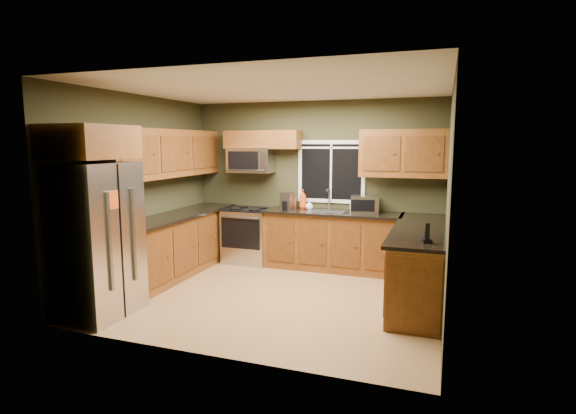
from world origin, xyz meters
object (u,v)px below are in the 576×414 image
Objects in this scene: toaster_oven at (364,204)px; paper_towel_roll at (354,205)px; refrigerator at (96,240)px; cordless_phone at (427,237)px; kettle at (293,201)px; soap_bottle_a at (303,199)px; soap_bottle_c at (309,205)px; microwave at (251,160)px; range at (249,235)px; coffee_maker at (287,202)px; soap_bottle_b at (354,204)px.

paper_towel_roll is (-0.15, -0.07, -0.01)m from toaster_oven.
cordless_phone is at bearing 14.38° from refrigerator.
soap_bottle_a is at bearing 11.23° from kettle.
soap_bottle_c is at bearing 179.04° from toaster_oven.
soap_bottle_c is (1.05, -0.06, -0.71)m from microwave.
kettle is 1.14× the size of cordless_phone.
microwave is 2.74× the size of paper_towel_roll.
kettle is 0.17m from soap_bottle_a.
paper_towel_roll is at bearing 47.94° from refrigerator.
toaster_oven is 0.90m from soap_bottle_c.
refrigerator is at bearing -165.62° from cordless_phone.
range is 1.19m from soap_bottle_c.
cordless_phone is (2.24, -1.79, -0.07)m from coffee_maker.
paper_towel_roll is 1.79× the size of soap_bottle_c.
range is 6.05× the size of soap_bottle_c.
coffee_maker is 1.41× the size of soap_bottle_b.
paper_towel_roll is at bearing -155.27° from toaster_oven.
cordless_phone is at bearing -42.34° from kettle.
paper_towel_roll reaches higher than kettle.
refrigerator reaches higher than soap_bottle_b.
cordless_phone is at bearing -57.92° from paper_towel_roll.
coffee_maker reaches higher than kettle.
range is at bearing -166.23° from kettle.
range is 3.25× the size of coffee_maker.
refrigerator is at bearing -115.79° from kettle.
soap_bottle_b is 0.72m from soap_bottle_c.
paper_towel_roll is (2.49, 2.76, 0.17)m from refrigerator.
kettle is 0.33m from soap_bottle_c.
coffee_maker is (0.71, -0.18, -0.65)m from microwave.
soap_bottle_b is at bearing 102.50° from paper_towel_roll.
soap_bottle_b is (2.44, 3.00, 0.14)m from refrigerator.
toaster_oven reaches higher than soap_bottle_b.
microwave is at bearing 76.66° from refrigerator.
soap_bottle_a is 0.85m from soap_bottle_b.
coffee_maker is at bearing -126.78° from soap_bottle_a.
kettle is 2.99m from cordless_phone.
soap_bottle_c is at bearing 173.72° from paper_towel_roll.
toaster_oven is at bearing 117.78° from cordless_phone.
soap_bottle_b is at bearing 50.89° from refrigerator.
paper_towel_roll reaches higher than range.
toaster_oven reaches higher than cordless_phone.
cordless_phone is at bearing -45.19° from soap_bottle_c.
paper_towel_roll is 0.93m from soap_bottle_a.
soap_bottle_b is 2.39m from cordless_phone.
soap_bottle_a is at bearing -178.82° from soap_bottle_b.
refrigerator is at bearing -132.06° from paper_towel_roll.
microwave is at bearing 175.44° from paper_towel_roll.
toaster_oven is 1.06m from soap_bottle_a.
soap_bottle_b is at bearing 139.62° from toaster_oven.
cordless_phone is (2.21, -2.02, -0.05)m from kettle.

